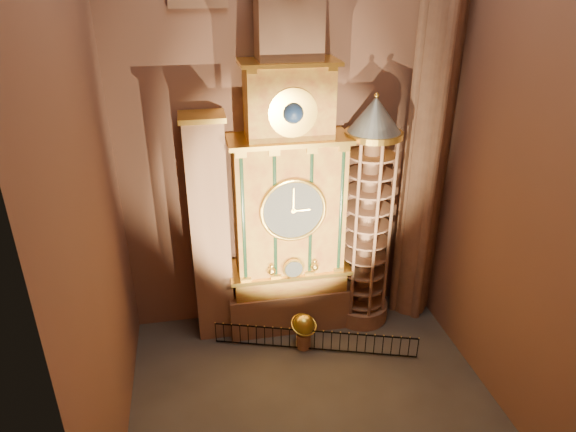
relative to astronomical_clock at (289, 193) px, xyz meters
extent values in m
plane|color=#383330|center=(0.00, -4.96, -6.68)|extent=(14.00, 14.00, 0.00)
plane|color=brown|center=(0.00, 1.04, 4.32)|extent=(22.00, 0.00, 22.00)
plane|color=brown|center=(-7.00, -4.96, 4.32)|extent=(0.00, 22.00, 22.00)
plane|color=brown|center=(7.00, -4.96, 4.32)|extent=(0.00, 22.00, 22.00)
cube|color=#8C634C|center=(0.00, 0.04, -5.68)|extent=(5.60, 2.20, 2.00)
cube|color=maroon|center=(0.00, 0.04, -4.18)|extent=(5.00, 2.00, 1.00)
cube|color=#FFC84B|center=(0.00, -0.01, -3.63)|extent=(5.40, 2.30, 0.18)
cube|color=maroon|center=(0.00, 0.04, -0.68)|extent=(4.60, 2.00, 6.00)
cylinder|color=black|center=(-2.05, -0.82, -0.68)|extent=(0.32, 0.32, 5.60)
cylinder|color=black|center=(-0.75, -0.82, -0.68)|extent=(0.32, 0.32, 5.60)
cylinder|color=black|center=(0.75, -0.82, -0.68)|extent=(0.32, 0.32, 5.60)
cylinder|color=black|center=(2.05, -0.82, -0.68)|extent=(0.32, 0.32, 5.60)
cube|color=#FFC84B|center=(0.00, -0.01, 2.37)|extent=(5.00, 2.25, 0.18)
cylinder|color=#2D3033|center=(0.00, -0.97, -0.38)|extent=(2.60, 0.12, 2.60)
torus|color=#FFC84B|center=(0.00, -1.02, -0.38)|extent=(2.80, 0.16, 2.80)
cylinder|color=#FFC84B|center=(0.00, -1.12, -3.08)|extent=(0.90, 0.10, 0.90)
sphere|color=#FFC84B|center=(-0.95, -1.07, -3.13)|extent=(0.36, 0.36, 0.36)
sphere|color=#FFC84B|center=(0.95, -1.07, -3.13)|extent=(0.36, 0.36, 0.36)
cube|color=maroon|center=(0.00, 0.04, 3.82)|extent=(3.40, 1.80, 3.00)
sphere|color=#0E1E46|center=(0.00, -0.87, 3.62)|extent=(0.80, 0.80, 0.80)
cube|color=#FFC84B|center=(0.00, -0.01, 5.37)|extent=(3.80, 2.00, 0.15)
cube|color=#8C634C|center=(0.00, 0.04, 6.62)|extent=(2.40, 1.60, 2.60)
cube|color=#8C634C|center=(-3.40, 0.04, -1.68)|extent=(1.60, 1.40, 10.00)
cube|color=#FFC84B|center=(-3.40, -0.38, -3.68)|extent=(1.35, 0.10, 2.10)
cube|color=#4F1515|center=(-3.40, -0.44, -3.68)|extent=(1.05, 0.04, 1.75)
cube|color=#FFC84B|center=(-3.40, -0.38, -1.08)|extent=(1.35, 0.10, 2.10)
cube|color=#4F1515|center=(-3.40, -0.44, -1.08)|extent=(1.05, 0.04, 1.75)
cube|color=#FFC84B|center=(-3.40, -0.38, 1.52)|extent=(1.35, 0.10, 2.10)
cube|color=#4F1515|center=(-3.40, -0.44, 1.52)|extent=(1.05, 0.04, 1.75)
cube|color=#FFC84B|center=(-3.40, 0.04, 3.42)|extent=(1.80, 1.60, 0.20)
cylinder|color=#8C634C|center=(3.50, -0.26, -6.28)|extent=(2.50, 2.50, 0.80)
cylinder|color=#8C634C|center=(3.50, -0.26, -1.78)|extent=(0.70, 0.70, 8.20)
cylinder|color=#FFC84B|center=(3.50, -0.26, 2.42)|extent=(2.40, 2.40, 0.25)
cone|color=slate|center=(3.50, -0.26, 3.22)|extent=(2.30, 2.30, 1.50)
sphere|color=#FFC84B|center=(3.50, -0.26, 4.02)|extent=(0.20, 0.20, 0.20)
cylinder|color=#8C634C|center=(6.10, 0.04, 4.32)|extent=(1.60, 1.60, 22.00)
cylinder|color=#8C634C|center=(6.90, 0.04, 4.32)|extent=(0.44, 0.44, 22.00)
cylinder|color=#8C634C|center=(5.30, 0.04, 4.32)|extent=(0.44, 0.44, 22.00)
cylinder|color=#8C634C|center=(6.10, 0.84, 4.32)|extent=(0.44, 0.44, 22.00)
cylinder|color=#8C634C|center=(6.10, -0.76, 4.32)|extent=(0.44, 0.44, 22.00)
cylinder|color=#8C634C|center=(0.30, -1.98, -6.31)|extent=(0.63, 0.63, 0.74)
sphere|color=gold|center=(0.30, -1.98, -5.46)|extent=(0.95, 0.95, 0.95)
torus|color=gold|center=(0.30, -1.98, -5.46)|extent=(1.51, 1.47, 0.51)
cube|color=black|center=(0.72, -2.30, -5.62)|extent=(8.45, 2.74, 0.04)
cube|color=black|center=(0.72, -2.30, -6.59)|extent=(8.45, 2.74, 0.04)
camera|label=1|loc=(-3.78, -19.60, 8.51)|focal=32.00mm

